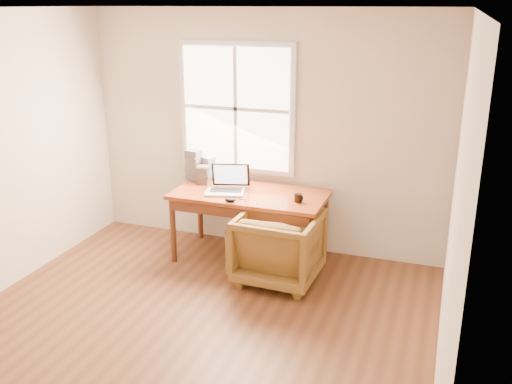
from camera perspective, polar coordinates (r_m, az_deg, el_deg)
room_shell at (r=4.36m, az=-8.29°, el=0.60°), size 4.04×4.54×2.64m
desk at (r=5.96m, az=-0.62°, el=-0.25°), size 1.60×0.80×0.04m
armchair at (r=5.63m, az=2.34°, el=-5.50°), size 0.80×0.82×0.72m
wicker_stool at (r=5.88m, az=-1.14°, el=-6.08°), size 0.51×0.51×0.40m
laptop at (r=5.91m, az=-3.16°, el=1.22°), size 0.48×0.49×0.29m
mouse at (r=5.69m, az=-2.60°, el=-0.79°), size 0.12×0.07×0.04m
coffee_mug at (r=5.68m, az=4.22°, el=-0.58°), size 0.08×0.08×0.09m
cd_stack_a at (r=6.41m, az=-4.79°, el=2.44°), size 0.17×0.16×0.26m
cd_stack_b at (r=6.25m, az=-5.31°, el=1.73°), size 0.15×0.13×0.20m
cd_stack_c at (r=6.39m, az=-6.24°, el=2.70°), size 0.17×0.15×0.34m
cd_stack_d at (r=6.38m, az=-2.87°, el=2.04°), size 0.16×0.15×0.18m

